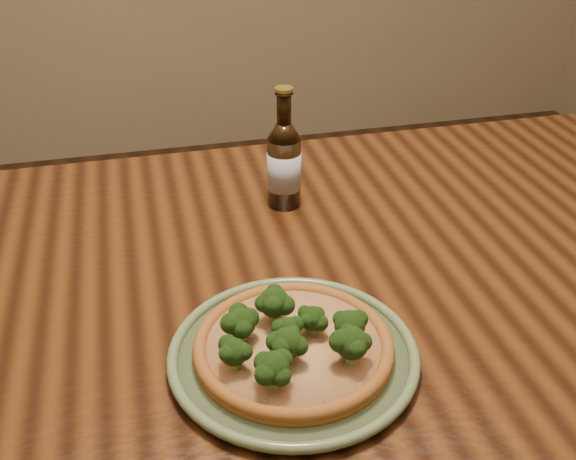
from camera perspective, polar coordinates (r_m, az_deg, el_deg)
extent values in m
cube|color=#45230E|center=(1.05, -0.25, -3.87)|extent=(1.60, 0.90, 0.04)
cylinder|color=#45230E|center=(1.82, 19.81, -3.41)|extent=(0.07, 0.07, 0.71)
cylinder|color=#61724E|center=(0.87, 0.45, -10.68)|extent=(0.29, 0.29, 0.01)
torus|color=#61724E|center=(0.86, 0.45, -10.33)|extent=(0.32, 0.32, 0.01)
torus|color=#61724E|center=(0.86, 0.45, -10.38)|extent=(0.25, 0.25, 0.01)
cylinder|color=#965522|center=(0.86, 0.45, -10.09)|extent=(0.25, 0.25, 0.01)
torus|color=#965522|center=(0.85, 0.46, -9.68)|extent=(0.25, 0.25, 0.02)
cylinder|color=#D0B97F|center=(0.85, 0.46, -9.68)|extent=(0.22, 0.22, 0.01)
sphere|color=#294E18|center=(0.85, 2.03, -7.49)|extent=(0.04, 0.04, 0.03)
sphere|color=#294E18|center=(0.84, -4.06, -7.84)|extent=(0.05, 0.05, 0.04)
sphere|color=#294E18|center=(0.81, 5.43, -9.53)|extent=(0.05, 0.05, 0.04)
sphere|color=#294E18|center=(0.84, 0.03, -8.40)|extent=(0.03, 0.03, 0.03)
sphere|color=#294E18|center=(0.84, 5.26, -8.05)|extent=(0.05, 0.05, 0.04)
sphere|color=#294E18|center=(0.81, -0.05, -9.55)|extent=(0.05, 0.05, 0.04)
sphere|color=#294E18|center=(0.81, -4.61, -10.26)|extent=(0.05, 0.05, 0.03)
sphere|color=#294E18|center=(0.87, -1.17, -6.15)|extent=(0.05, 0.05, 0.04)
sphere|color=#294E18|center=(0.78, -1.29, -11.60)|extent=(0.06, 0.06, 0.04)
cylinder|color=black|center=(1.17, -0.33, 4.91)|extent=(0.06, 0.06, 0.13)
cone|color=black|center=(1.14, -0.34, 8.37)|extent=(0.06, 0.06, 0.03)
cylinder|color=black|center=(1.13, -0.35, 10.35)|extent=(0.02, 0.02, 0.06)
torus|color=black|center=(1.12, -0.35, 11.51)|extent=(0.03, 0.03, 0.00)
cylinder|color=#A58C33|center=(1.12, -0.35, 11.83)|extent=(0.03, 0.03, 0.01)
cylinder|color=#A5B2C7|center=(1.17, -0.33, 5.09)|extent=(0.06, 0.06, 0.07)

